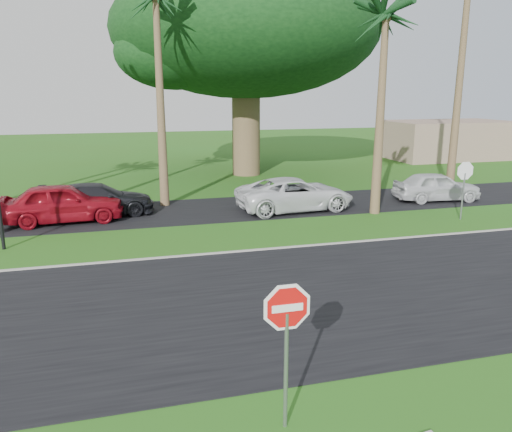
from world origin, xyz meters
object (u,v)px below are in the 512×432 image
Objects in this scene: stop_sign_far at (464,178)px; car_minivan at (295,194)px; stop_sign_near at (287,327)px; car_pickup at (437,187)px; car_red at (63,203)px; car_dark at (98,200)px.

stop_sign_far is 7.24m from car_minivan.
stop_sign_near is 19.32m from car_pickup.
stop_sign_near reaches higher than car_red.
stop_sign_far is 0.54× the size of car_dark.
stop_sign_near reaches higher than car_minivan.
stop_sign_far reaches higher than car_minivan.
car_pickup is (12.68, 14.54, -1.05)m from stop_sign_near.
stop_sign_near is 15.37m from car_minivan.
car_pickup is at bearing -108.40° from stop_sign_far.
stop_sign_near is 15.63m from car_red.
car_dark is (-3.51, 15.72, -1.07)m from stop_sign_near.
car_pickup is at bearing 48.91° from stop_sign_near.
car_minivan is at bearing 96.99° from car_pickup.
car_minivan is 1.27× the size of car_pickup.
stop_sign_near is 1.00× the size of stop_sign_far.
stop_sign_far is at bearing 167.73° from car_pickup.
car_pickup is (1.18, 3.54, -1.05)m from stop_sign_far.
car_minivan is 7.48m from car_pickup.
car_pickup is (17.51, -0.29, -0.10)m from car_red.
car_pickup is (7.47, 0.11, -0.03)m from car_minivan.
stop_sign_near is at bearing 145.04° from car_pickup.
stop_sign_far reaches higher than car_red.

